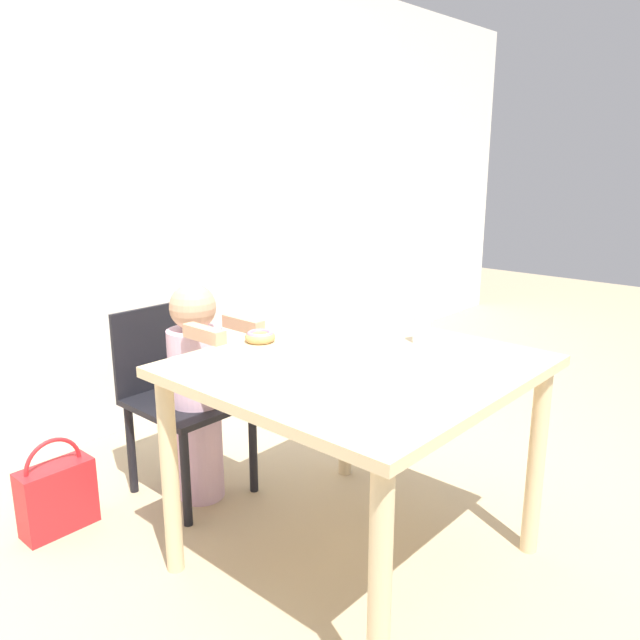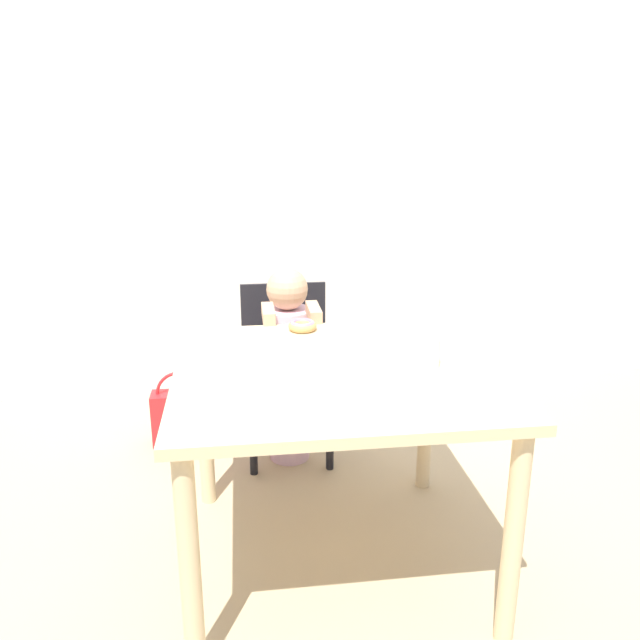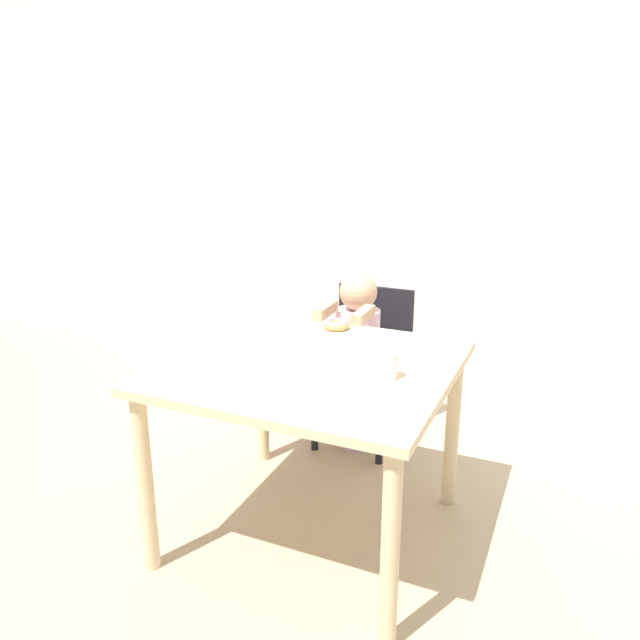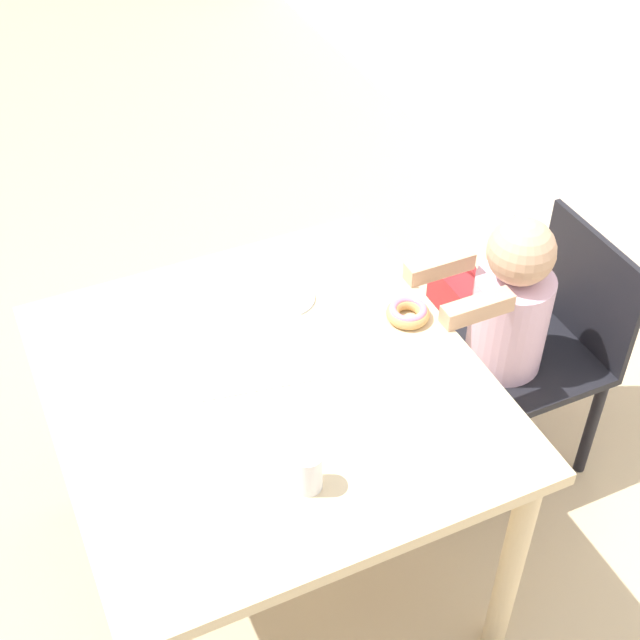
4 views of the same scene
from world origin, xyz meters
TOP-DOWN VIEW (x-y plane):
  - ground_plane at (0.00, 0.00)m, footprint 12.00×12.00m
  - dining_table at (0.00, 0.00)m, footprint 1.05×1.00m
  - chair at (-0.10, 0.89)m, footprint 0.42×0.45m
  - child_figure at (-0.10, 0.76)m, footprint 0.24×0.40m
  - donut at (-0.06, 0.41)m, footprint 0.11×0.11m
  - napkin at (-0.13, 0.01)m, footprint 0.34×0.34m
  - handbag at (-0.62, 0.98)m, footprint 0.28×0.12m
  - cup at (0.32, -0.04)m, footprint 0.06×0.06m
  - plate at (-0.26, 0.16)m, footprint 0.15×0.15m

SIDE VIEW (x-z plane):
  - ground_plane at x=0.00m, z-range 0.00..0.00m
  - handbag at x=-0.62m, z-range -0.04..0.34m
  - chair at x=-0.10m, z-range 0.03..0.82m
  - child_figure at x=-0.10m, z-range 0.02..0.94m
  - dining_table at x=0.00m, z-range 0.28..1.03m
  - napkin at x=-0.13m, z-range 0.75..0.75m
  - plate at x=-0.26m, z-range 0.75..0.76m
  - donut at x=-0.06m, z-range 0.75..0.79m
  - cup at x=0.32m, z-range 0.75..0.85m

